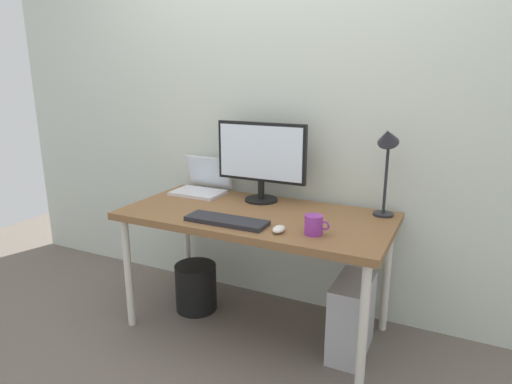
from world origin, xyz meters
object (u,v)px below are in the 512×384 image
at_px(mouse, 279,229).
at_px(coffee_mug, 314,225).
at_px(monitor, 261,157).
at_px(laptop, 203,184).
at_px(desk_lamp, 387,151).
at_px(keyboard, 227,221).
at_px(computer_tower, 352,317).
at_px(wastebasket, 196,287).
at_px(desk, 256,223).

relative_size(mouse, coffee_mug, 0.73).
height_order(monitor, laptop, monitor).
xyz_separation_m(laptop, coffee_mug, (0.90, -0.43, -0.01)).
height_order(desk_lamp, keyboard, desk_lamp).
relative_size(desk_lamp, coffee_mug, 4.05).
relative_size(laptop, computer_tower, 0.76).
bearing_deg(wastebasket, coffee_mug, -14.01).
bearing_deg(coffee_mug, keyboard, -175.42).
bearing_deg(wastebasket, desk_lamp, 10.77).
bearing_deg(monitor, mouse, -55.86).
xyz_separation_m(desk, laptop, (-0.51, 0.25, 0.12)).
relative_size(desk, keyboard, 3.39).
bearing_deg(desk, wastebasket, 176.85).
distance_m(laptop, mouse, 0.89).
bearing_deg(wastebasket, desk, -3.15).
height_order(monitor, computer_tower, monitor).
bearing_deg(laptop, wastebasket, -72.75).
height_order(monitor, desk_lamp, desk_lamp).
bearing_deg(wastebasket, mouse, -21.00).
bearing_deg(keyboard, computer_tower, 19.69).
distance_m(laptop, coffee_mug, 1.00).
xyz_separation_m(laptop, wastebasket, (0.07, -0.22, -0.62)).
height_order(laptop, computer_tower, laptop).
distance_m(monitor, coffee_mug, 0.67).
distance_m(desk, monitor, 0.41).
height_order(desk, mouse, mouse).
bearing_deg(mouse, laptop, 146.98).
distance_m(laptop, computer_tower, 1.23).
height_order(mouse, coffee_mug, coffee_mug).
bearing_deg(computer_tower, keyboard, -160.31).
height_order(laptop, desk_lamp, desk_lamp).
xyz_separation_m(monitor, mouse, (0.31, -0.46, -0.25)).
bearing_deg(desk, mouse, -44.69).
relative_size(monitor, keyboard, 1.28).
relative_size(laptop, keyboard, 0.73).
bearing_deg(desk_lamp, monitor, -179.92).
bearing_deg(desk_lamp, computer_tower, -109.49).
bearing_deg(mouse, desk_lamp, 48.65).
bearing_deg(computer_tower, coffee_mug, -131.77).
distance_m(desk_lamp, coffee_mug, 0.57).
bearing_deg(mouse, desk, 135.31).
relative_size(desk, laptop, 4.66).
bearing_deg(desk_lamp, wastebasket, -169.23).
relative_size(mouse, computer_tower, 0.21).
height_order(coffee_mug, wastebasket, coffee_mug).
xyz_separation_m(laptop, desk_lamp, (1.15, -0.02, 0.30)).
xyz_separation_m(keyboard, wastebasket, (-0.37, 0.25, -0.58)).
distance_m(desk, mouse, 0.34).
bearing_deg(wastebasket, monitor, 29.70).
relative_size(keyboard, mouse, 4.89).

